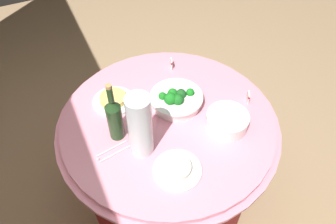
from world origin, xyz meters
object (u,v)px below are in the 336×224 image
Objects in this scene: plate_stack at (227,121)px; food_plate_rice at (177,169)px; serving_tongs at (112,152)px; decorative_fruit_vase at (140,129)px; food_plate_noodles at (113,100)px; broccoli_bowl at (176,99)px; label_placard_front at (171,63)px; label_placard_mid at (248,97)px; wine_bottle at (115,118)px.

food_plate_rice is at bearing 110.94° from plate_stack.
serving_tongs is 0.76× the size of food_plate_rice.
serving_tongs is (0.04, 0.14, -0.15)m from decorative_fruit_vase.
decorative_fruit_vase reaches higher than food_plate_rice.
food_plate_noodles reaches higher than food_plate_rice.
broccoli_bowl reaches higher than food_plate_noodles.
plate_stack is 0.53m from label_placard_front.
decorative_fruit_vase reaches higher than food_plate_noodles.
food_plate_rice is 0.72m from label_placard_front.
food_plate_rice is (-0.18, -0.10, -0.14)m from decorative_fruit_vase.
label_placard_mid is (-0.43, -0.25, 0.00)m from label_placard_front.
wine_bottle reaches higher than food_plate_rice.
broccoli_bowl is 1.67× the size of serving_tongs.
broccoli_bowl is 0.35m from decorative_fruit_vase.
food_plate_noodles is at bearing 65.57° from label_placard_mid.
wine_bottle is 0.72m from label_placard_mid.
plate_stack is 0.62× the size of wine_bottle.
label_placard_mid is at bearing -149.34° from label_placard_front.
serving_tongs is at bearing 146.31° from wine_bottle.
plate_stack is 1.25× the size of serving_tongs.
serving_tongs is at bearing 130.26° from label_placard_front.
plate_stack reaches higher than serving_tongs.
broccoli_bowl is at bearing -79.80° from wine_bottle.
food_plate_noodles is 4.00× the size of label_placard_front.
label_placard_front is (0.48, -0.38, -0.12)m from decorative_fruit_vase.
label_placard_front is (0.13, -0.41, 0.01)m from food_plate_noodles.
wine_bottle is 0.16m from serving_tongs.
label_placard_front is at bearing -38.44° from decorative_fruit_vase.
label_placard_front reaches higher than serving_tongs.
plate_stack is at bearing -99.07° from serving_tongs.
serving_tongs is at bearing 90.84° from label_placard_mid.
plate_stack is 0.22m from label_placard_mid.
broccoli_bowl is 5.09× the size of label_placard_mid.
broccoli_bowl is 1.33× the size of plate_stack.
decorative_fruit_vase reaches higher than label_placard_front.
label_placard_front is at bearing 5.82° from plate_stack.
wine_bottle is 6.11× the size of label_placard_front.
wine_bottle is at bearing 166.62° from food_plate_noodles.
decorative_fruit_vase is (-0.19, 0.27, 0.11)m from broccoli_bowl.
label_placard_mid is at bearing -114.43° from food_plate_noodles.
wine_bottle is at bearing -33.69° from serving_tongs.
plate_stack is at bearing -174.18° from label_placard_front.
decorative_fruit_vase is 0.25m from food_plate_rice.
broccoli_bowl is at bearing 159.15° from label_placard_front.
plate_stack is 0.45m from decorative_fruit_vase.
food_plate_rice is at bearing -166.92° from food_plate_noodles.
label_placard_front is at bearing 30.66° from label_placard_mid.
label_placard_front is (0.35, -0.46, -0.10)m from wine_bottle.
broccoli_bowl is 1.27× the size of food_plate_noodles.
food_plate_rice is 0.58m from label_placard_mid.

